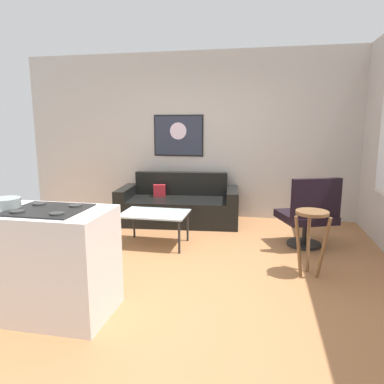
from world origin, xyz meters
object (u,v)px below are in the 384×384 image
at_px(bar_stool, 311,226).
at_px(mixing_bowl, 5,204).
at_px(wall_painting, 178,136).
at_px(armchair, 309,214).
at_px(coffee_table, 155,215).
at_px(couch, 179,206).

relative_size(bar_stool, mixing_bowl, 2.92).
bearing_deg(wall_painting, mixing_bowl, -99.91).
distance_m(armchair, bar_stool, 0.92).
xyz_separation_m(coffee_table, armchair, (1.98, 0.29, 0.05)).
bearing_deg(wall_painting, coffee_table, -87.32).
bearing_deg(mixing_bowl, wall_painting, 80.09).
bearing_deg(bar_stool, armchair, 84.61).
distance_m(couch, mixing_bowl, 3.20).
height_order(coffee_table, armchair, armchair).
bearing_deg(bar_stool, coffee_table, 161.92).
bearing_deg(couch, mixing_bowl, -103.77).
xyz_separation_m(bar_stool, mixing_bowl, (-2.60, -1.24, 0.39)).
xyz_separation_m(mixing_bowl, wall_painting, (0.62, 3.55, 0.46)).
height_order(armchair, wall_painting, wall_painting).
bearing_deg(coffee_table, armchair, 8.31).
relative_size(coffee_table, armchair, 0.92).
bearing_deg(bar_stool, couch, 135.90).
distance_m(coffee_table, armchair, 2.01).
relative_size(armchair, mixing_bowl, 3.89).
height_order(mixing_bowl, wall_painting, wall_painting).
relative_size(coffee_table, mixing_bowl, 3.58).
bearing_deg(wall_painting, bar_stool, -49.50).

